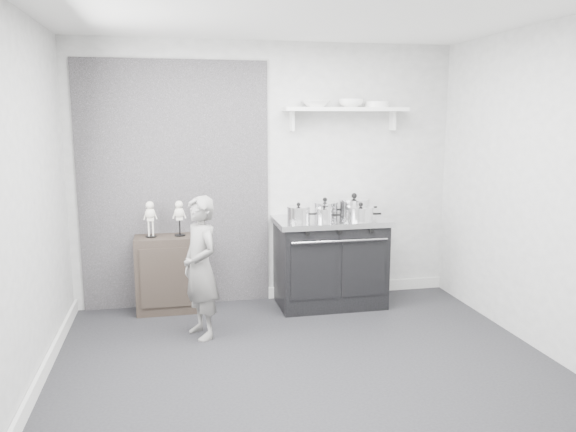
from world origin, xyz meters
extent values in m
plane|color=black|center=(0.00, 0.00, 0.00)|extent=(4.00, 4.00, 0.00)
cube|color=#9D9D9B|center=(0.00, 1.80, 1.35)|extent=(4.00, 0.02, 2.70)
cube|color=#9D9D9B|center=(0.00, -1.80, 1.35)|extent=(4.00, 0.02, 2.70)
cube|color=#9D9D9B|center=(-2.00, 0.00, 1.35)|extent=(0.02, 3.60, 2.70)
cube|color=#9D9D9B|center=(2.00, 0.00, 1.35)|extent=(0.02, 3.60, 2.70)
cube|color=silver|center=(0.00, 0.00, 2.70)|extent=(4.00, 3.60, 0.02)
cube|color=black|center=(-0.95, 1.79, 1.25)|extent=(1.90, 0.02, 2.50)
cube|color=silver|center=(1.00, 1.78, 0.06)|extent=(2.00, 0.03, 0.12)
cube|color=silver|center=(-1.98, 0.00, 0.06)|extent=(0.03, 3.60, 0.12)
cube|color=silver|center=(0.80, 1.67, 2.02)|extent=(1.30, 0.26, 0.04)
cube|color=silver|center=(0.25, 1.74, 1.90)|extent=(0.03, 0.12, 0.20)
cube|color=silver|center=(1.35, 1.74, 1.90)|extent=(0.03, 0.12, 0.20)
cube|color=black|center=(0.60, 1.48, 0.43)|extent=(1.08, 0.65, 0.86)
cube|color=silver|center=(0.60, 1.48, 0.89)|extent=(1.14, 0.69, 0.05)
cube|color=black|center=(0.34, 1.16, 0.45)|extent=(0.45, 0.02, 0.56)
cube|color=black|center=(0.85, 1.16, 0.45)|extent=(0.45, 0.02, 0.56)
cylinder|color=silver|center=(0.60, 1.12, 0.75)|extent=(0.97, 0.02, 0.02)
cylinder|color=black|center=(0.27, 1.14, 0.84)|extent=(0.04, 0.03, 0.04)
cylinder|color=black|center=(0.60, 1.14, 0.84)|extent=(0.04, 0.03, 0.04)
cylinder|color=black|center=(0.92, 1.14, 0.84)|extent=(0.04, 0.03, 0.04)
cube|color=black|center=(-1.07, 1.61, 0.39)|extent=(0.59, 0.35, 0.77)
imported|color=slate|center=(-0.76, 0.87, 0.63)|extent=(0.46, 0.55, 1.27)
cylinder|color=silver|center=(0.24, 1.40, 0.98)|extent=(0.22, 0.22, 0.13)
cylinder|color=silver|center=(0.24, 1.40, 1.06)|extent=(0.23, 0.23, 0.02)
sphere|color=black|center=(0.24, 1.40, 1.08)|extent=(0.04, 0.04, 0.04)
cylinder|color=black|center=(0.39, 1.40, 0.98)|extent=(0.10, 0.02, 0.02)
cylinder|color=silver|center=(0.56, 1.57, 0.99)|extent=(0.26, 0.26, 0.14)
cylinder|color=silver|center=(0.56, 1.57, 1.07)|extent=(0.27, 0.27, 0.02)
sphere|color=black|center=(0.56, 1.57, 1.10)|extent=(0.05, 0.05, 0.05)
cylinder|color=black|center=(0.73, 1.57, 0.99)|extent=(0.10, 0.02, 0.02)
cylinder|color=silver|center=(0.88, 1.57, 1.00)|extent=(0.33, 0.33, 0.17)
cylinder|color=silver|center=(0.88, 1.57, 1.09)|extent=(0.34, 0.34, 0.02)
sphere|color=black|center=(0.88, 1.57, 1.13)|extent=(0.06, 0.06, 0.06)
cylinder|color=black|center=(1.08, 1.57, 1.00)|extent=(0.10, 0.02, 0.02)
cylinder|color=silver|center=(0.86, 1.29, 0.98)|extent=(0.25, 0.25, 0.12)
cylinder|color=silver|center=(0.86, 1.29, 1.05)|extent=(0.26, 0.26, 0.02)
sphere|color=black|center=(0.86, 1.29, 1.08)|extent=(0.05, 0.05, 0.05)
cylinder|color=black|center=(1.02, 1.29, 0.98)|extent=(0.10, 0.02, 0.02)
cylinder|color=silver|center=(0.49, 1.34, 0.97)|extent=(0.17, 0.17, 0.11)
cylinder|color=silver|center=(0.49, 1.34, 1.04)|extent=(0.17, 0.17, 0.02)
sphere|color=black|center=(0.49, 1.34, 1.06)|extent=(0.03, 0.03, 0.03)
cylinder|color=black|center=(0.61, 1.34, 0.97)|extent=(0.10, 0.02, 0.02)
imported|color=white|center=(0.48, 1.67, 2.07)|extent=(0.28, 0.28, 0.07)
imported|color=white|center=(0.86, 1.67, 2.08)|extent=(0.26, 0.26, 0.08)
cylinder|color=white|center=(1.14, 1.67, 2.07)|extent=(0.26, 0.26, 0.06)
camera|label=1|loc=(-1.00, -3.97, 1.96)|focal=35.00mm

